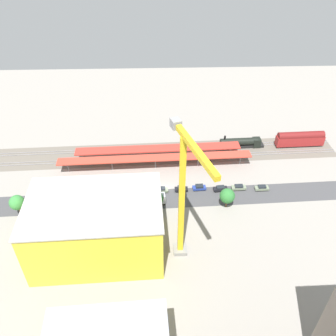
{
  "coord_description": "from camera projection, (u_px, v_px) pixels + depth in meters",
  "views": [
    {
      "loc": [
        2.3,
        87.13,
        75.75
      ],
      "look_at": [
        -0.69,
        0.56,
        8.87
      ],
      "focal_mm": 37.74,
      "sensor_mm": 36.0,
      "label": 1
    }
  ],
  "objects": [
    {
      "name": "platform_canopy_near",
      "position": [
        155.0,
        158.0,
        121.41
      ],
      "size": [
        66.85,
        6.66,
        4.51
      ],
      "color": "#C63D2D",
      "rests_on": "ground"
    },
    {
      "name": "passenger_coach",
      "position": [
        300.0,
        139.0,
        133.08
      ],
      "size": [
        18.23,
        3.79,
        6.07
      ],
      "color": "black",
      "rests_on": "ground"
    },
    {
      "name": "parked_car_0",
      "position": [
        262.0,
        188.0,
        114.32
      ],
      "size": [
        4.48,
        1.87,
        1.64
      ],
      "color": "black",
      "rests_on": "ground"
    },
    {
      "name": "parked_car_7",
      "position": [
        120.0,
        190.0,
        113.52
      ],
      "size": [
        4.37,
        1.83,
        1.6
      ],
      "color": "black",
      "rests_on": "ground"
    },
    {
      "name": "street_tree_0",
      "position": [
        227.0,
        196.0,
        105.85
      ],
      "size": [
        4.61,
        4.61,
        6.73
      ],
      "color": "brown",
      "rests_on": "ground"
    },
    {
      "name": "track_rails",
      "position": [
        164.0,
        153.0,
        131.07
      ],
      "size": [
        127.54,
        12.63,
        0.12
      ],
      "color": "#9E9EA8",
      "rests_on": "ground"
    },
    {
      "name": "parked_car_3",
      "position": [
        199.0,
        188.0,
        114.45
      ],
      "size": [
        4.44,
        2.14,
        1.75
      ],
      "color": "black",
      "rests_on": "ground"
    },
    {
      "name": "street_asphalt",
      "position": [
        166.0,
        198.0,
        111.45
      ],
      "size": [
        127.87,
        13.87,
        0.01
      ],
      "primitive_type": "cube",
      "rotation": [
        0.0,
        0.0,
        0.04
      ],
      "color": "#424244",
      "rests_on": "ground"
    },
    {
      "name": "parked_car_5",
      "position": [
        161.0,
        190.0,
        113.61
      ],
      "size": [
        4.44,
        1.92,
        1.61
      ],
      "color": "black",
      "rests_on": "ground"
    },
    {
      "name": "parked_car_2",
      "position": [
        220.0,
        189.0,
        114.01
      ],
      "size": [
        4.69,
        2.14,
        1.68
      ],
      "color": "black",
      "rests_on": "ground"
    },
    {
      "name": "platform_canopy_far",
      "position": [
        158.0,
        149.0,
        126.36
      ],
      "size": [
        59.13,
        6.77,
        4.28
      ],
      "color": "#B73328",
      "rests_on": "ground"
    },
    {
      "name": "street_tree_2",
      "position": [
        114.0,
        194.0,
        104.17
      ],
      "size": [
        6.09,
        6.09,
        9.09
      ],
      "color": "brown",
      "rests_on": "ground"
    },
    {
      "name": "street_tree_1",
      "position": [
        155.0,
        198.0,
        103.47
      ],
      "size": [
        4.92,
        4.92,
        7.93
      ],
      "color": "brown",
      "rests_on": "ground"
    },
    {
      "name": "locomotive",
      "position": [
        242.0,
        143.0,
        133.3
      ],
      "size": [
        16.73,
        3.48,
        5.2
      ],
      "color": "black",
      "rests_on": "ground"
    },
    {
      "name": "box_truck_2",
      "position": [
        107.0,
        205.0,
        106.88
      ],
      "size": [
        10.0,
        3.27,
        3.3
      ],
      "color": "black",
      "rests_on": "ground"
    },
    {
      "name": "rail_bed",
      "position": [
        164.0,
        153.0,
        131.18
      ],
      "size": [
        128.07,
        19.06,
        0.01
      ],
      "primitive_type": "cube",
      "rotation": [
        0.0,
        0.0,
        0.04
      ],
      "color": "#665E54",
      "rests_on": "ground"
    },
    {
      "name": "box_truck_0",
      "position": [
        87.0,
        206.0,
        106.44
      ],
      "size": [
        8.13,
        2.34,
        3.52
      ],
      "color": "black",
      "rests_on": "ground"
    },
    {
      "name": "ground_plane",
      "position": [
        166.0,
        188.0,
        115.28
      ],
      "size": [
        204.2,
        204.2,
        0.0
      ],
      "primitive_type": "plane",
      "color": "gray",
      "rests_on": "ground"
    },
    {
      "name": "construction_building",
      "position": [
        97.0,
        228.0,
        90.48
      ],
      "size": [
        33.77,
        22.62,
        16.54
      ],
      "primitive_type": "cube",
      "rotation": [
        0.0,
        0.0,
        0.04
      ],
      "color": "yellow",
      "rests_on": "ground"
    },
    {
      "name": "parked_car_4",
      "position": [
        181.0,
        189.0,
        113.89
      ],
      "size": [
        4.26,
        1.86,
        1.71
      ],
      "color": "black",
      "rests_on": "ground"
    },
    {
      "name": "parked_car_6",
      "position": [
        138.0,
        189.0,
        113.78
      ],
      "size": [
        4.42,
        2.21,
        1.73
      ],
      "color": "black",
      "rests_on": "ground"
    },
    {
      "name": "box_truck_1",
      "position": [
        151.0,
        200.0,
        108.51
      ],
      "size": [
        8.87,
        3.17,
        3.44
      ],
      "color": "black",
      "rests_on": "ground"
    },
    {
      "name": "traffic_light",
      "position": [
        127.0,
        198.0,
        104.79
      ],
      "size": [
        0.5,
        0.36,
        7.1
      ],
      "color": "#333333",
      "rests_on": "ground"
    },
    {
      "name": "parked_car_1",
      "position": [
        239.0,
        188.0,
        114.5
      ],
      "size": [
        4.74,
        1.9,
        1.65
      ],
      "color": "black",
      "rests_on": "ground"
    },
    {
      "name": "tower_crane",
      "position": [
        184.0,
        194.0,
        81.04
      ],
      "size": [
        8.21,
        20.66,
        38.08
      ],
      "color": "gray",
      "rests_on": "ground"
    },
    {
      "name": "construction_roof_slab",
      "position": [
        92.0,
        204.0,
        85.31
      ],
      "size": [
        34.39,
        23.24,
        0.4
      ],
      "primitive_type": "cube",
      "rotation": [
        0.0,
        0.0,
        0.04
      ],
      "color": "#B7B2A8",
      "rests_on": "construction_building"
    },
    {
      "name": "street_tree_3",
      "position": [
        17.0,
        203.0,
        102.92
      ],
      "size": [
        4.47,
        4.47,
        7.12
      ],
      "color": "brown",
      "rests_on": "ground"
    }
  ]
}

